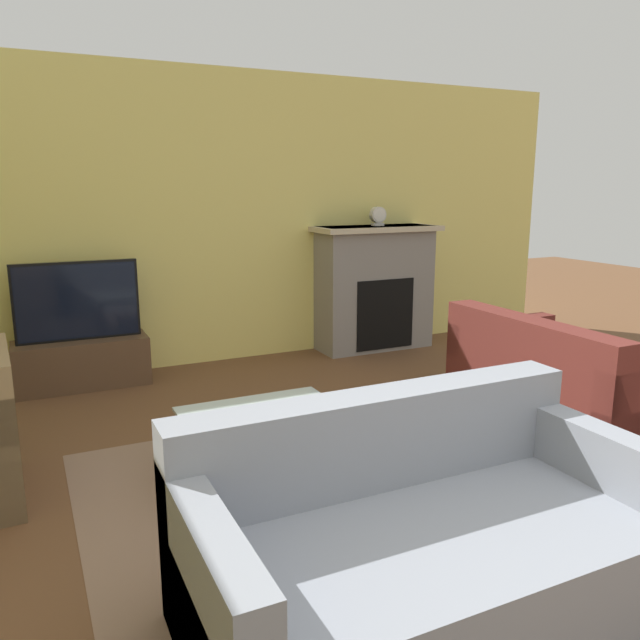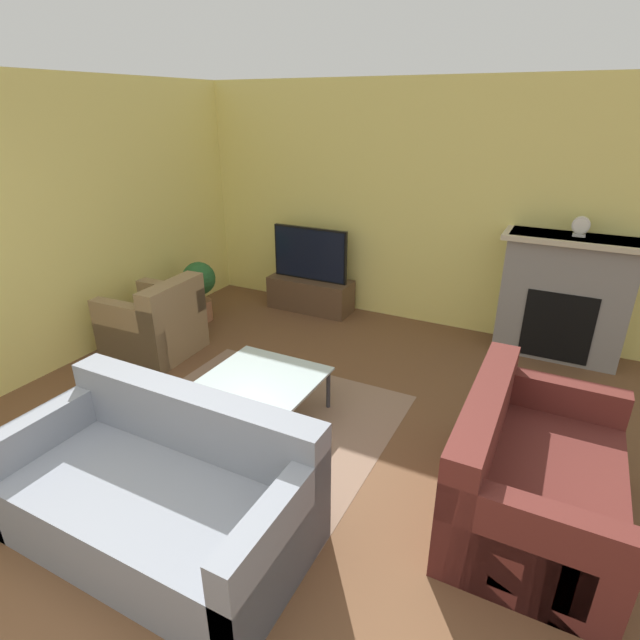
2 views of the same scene
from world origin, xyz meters
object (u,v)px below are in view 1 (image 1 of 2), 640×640
object	(u,v)px
couch_sectional	(421,548)
couch_loveseat	(562,391)
tv	(77,301)
mantel_clock	(378,216)
coffee_table	(266,421)

from	to	relation	value
couch_sectional	couch_loveseat	distance (m)	2.26
tv	couch_sectional	distance (m)	3.75
tv	mantel_clock	distance (m)	2.95
couch_loveseat	coffee_table	xyz separation A→B (m)	(-2.07, 0.20, 0.06)
tv	couch_loveseat	size ratio (longest dim) A/B	0.66
couch_loveseat	mantel_clock	xyz separation A→B (m)	(0.02, 2.52, 1.07)
couch_sectional	mantel_clock	distance (m)	4.30
couch_loveseat	mantel_clock	distance (m)	2.74
tv	coffee_table	distance (m)	2.42
tv	couch_sectional	world-z (taller)	tv
couch_sectional	couch_loveseat	bearing A→B (deg)	30.63
coffee_table	mantel_clock	world-z (taller)	mantel_clock
mantel_clock	coffee_table	bearing A→B (deg)	-132.05
coffee_table	mantel_clock	distance (m)	3.28
couch_sectional	coffee_table	xyz separation A→B (m)	(-0.13, 1.35, 0.06)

